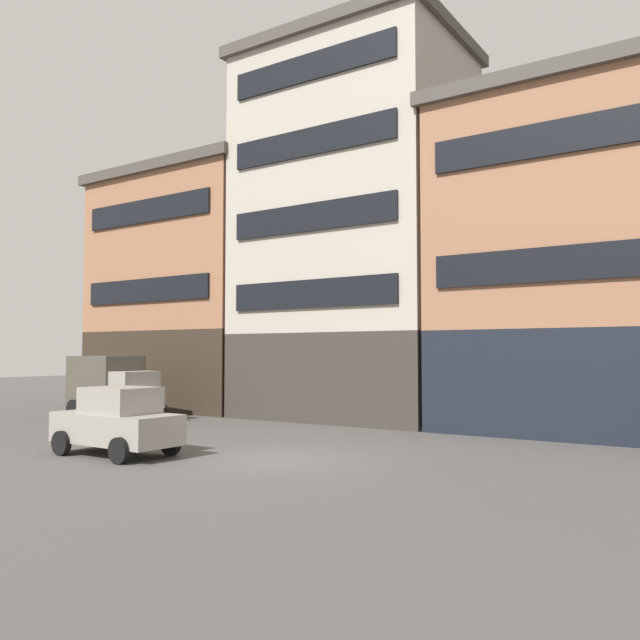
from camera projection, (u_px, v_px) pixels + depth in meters
name	position (u px, v px, depth m)	size (l,w,h in m)	color
ground_plane	(276.00, 461.00, 16.60)	(120.00, 120.00, 0.00)	#4C4947
building_far_left	(199.00, 290.00, 33.44)	(10.03, 7.41, 11.85)	#33281E
building_center_left	(356.00, 231.00, 28.33)	(9.49, 7.41, 16.08)	#38332D
building_center_right	(560.00, 262.00, 23.50)	(8.30, 7.41, 11.98)	black
delivery_truck_near	(114.00, 385.00, 26.58)	(4.45, 2.37, 2.62)	gray
sedan_dark	(117.00, 421.00, 17.46)	(3.72, 1.91, 1.83)	gray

